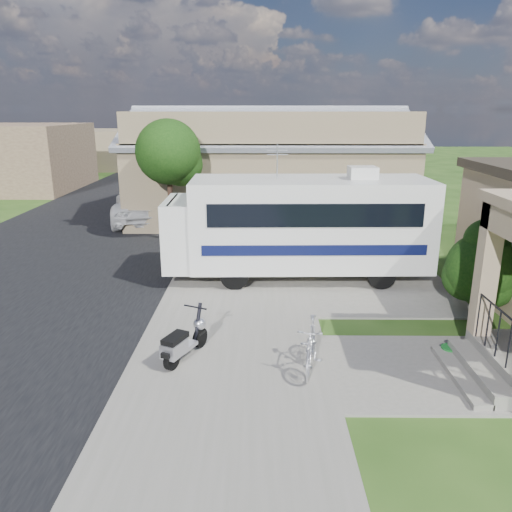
{
  "coord_description": "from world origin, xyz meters",
  "views": [
    {
      "loc": [
        -0.38,
        -9.65,
        4.88
      ],
      "look_at": [
        -0.5,
        2.5,
        1.3
      ],
      "focal_mm": 35.0,
      "sensor_mm": 36.0,
      "label": 1
    }
  ],
  "objects_px": {
    "motorhome": "(300,223)",
    "van": "(158,181)",
    "shrub": "(484,265)",
    "garden_hose": "(450,352)",
    "scooter": "(183,342)",
    "pickup_truck": "(142,205)",
    "bicycle": "(311,348)"
  },
  "relations": [
    {
      "from": "motorhome",
      "to": "van",
      "type": "bearing_deg",
      "value": 114.35
    },
    {
      "from": "shrub",
      "to": "garden_hose",
      "type": "relative_size",
      "value": 6.37
    },
    {
      "from": "shrub",
      "to": "scooter",
      "type": "xyz_separation_m",
      "value": [
        -7.01,
        -2.73,
        -0.77
      ]
    },
    {
      "from": "shrub",
      "to": "pickup_truck",
      "type": "bearing_deg",
      "value": 136.0
    },
    {
      "from": "bicycle",
      "to": "van",
      "type": "relative_size",
      "value": 0.29
    },
    {
      "from": "motorhome",
      "to": "shrub",
      "type": "height_order",
      "value": "motorhome"
    },
    {
      "from": "shrub",
      "to": "scooter",
      "type": "height_order",
      "value": "shrub"
    },
    {
      "from": "bicycle",
      "to": "garden_hose",
      "type": "bearing_deg",
      "value": 23.38
    },
    {
      "from": "motorhome",
      "to": "garden_hose",
      "type": "height_order",
      "value": "motorhome"
    },
    {
      "from": "motorhome",
      "to": "shrub",
      "type": "xyz_separation_m",
      "value": [
        4.34,
        -2.55,
        -0.46
      ]
    },
    {
      "from": "motorhome",
      "to": "garden_hose",
      "type": "xyz_separation_m",
      "value": [
        2.77,
        -4.94,
        -1.59
      ]
    },
    {
      "from": "garden_hose",
      "to": "bicycle",
      "type": "bearing_deg",
      "value": -167.28
    },
    {
      "from": "garden_hose",
      "to": "shrub",
      "type": "bearing_deg",
      "value": 56.69
    },
    {
      "from": "van",
      "to": "garden_hose",
      "type": "relative_size",
      "value": 15.38
    },
    {
      "from": "bicycle",
      "to": "garden_hose",
      "type": "relative_size",
      "value": 4.39
    },
    {
      "from": "pickup_truck",
      "to": "bicycle",
      "type": "bearing_deg",
      "value": 103.43
    },
    {
      "from": "scooter",
      "to": "bicycle",
      "type": "distance_m",
      "value": 2.52
    },
    {
      "from": "scooter",
      "to": "pickup_truck",
      "type": "xyz_separation_m",
      "value": [
        -3.82,
        13.19,
        0.3
      ]
    },
    {
      "from": "scooter",
      "to": "bicycle",
      "type": "xyz_separation_m",
      "value": [
        2.5,
        -0.32,
        0.04
      ]
    },
    {
      "from": "bicycle",
      "to": "garden_hose",
      "type": "height_order",
      "value": "bicycle"
    },
    {
      "from": "motorhome",
      "to": "shrub",
      "type": "relative_size",
      "value": 3.23
    },
    {
      "from": "van",
      "to": "scooter",
      "type": "bearing_deg",
      "value": -69.92
    },
    {
      "from": "motorhome",
      "to": "pickup_truck",
      "type": "xyz_separation_m",
      "value": [
        -6.49,
        7.9,
        -0.93
      ]
    },
    {
      "from": "shrub",
      "to": "garden_hose",
      "type": "xyz_separation_m",
      "value": [
        -1.57,
        -2.39,
        -1.13
      ]
    },
    {
      "from": "scooter",
      "to": "motorhome",
      "type": "bearing_deg",
      "value": 87.47
    },
    {
      "from": "motorhome",
      "to": "pickup_truck",
      "type": "bearing_deg",
      "value": 128.12
    },
    {
      "from": "motorhome",
      "to": "scooter",
      "type": "xyz_separation_m",
      "value": [
        -2.67,
        -5.29,
        -1.23
      ]
    },
    {
      "from": "motorhome",
      "to": "pickup_truck",
      "type": "height_order",
      "value": "motorhome"
    },
    {
      "from": "motorhome",
      "to": "garden_hose",
      "type": "distance_m",
      "value": 5.88
    },
    {
      "from": "scooter",
      "to": "pickup_truck",
      "type": "height_order",
      "value": "pickup_truck"
    },
    {
      "from": "garden_hose",
      "to": "scooter",
      "type": "bearing_deg",
      "value": -176.38
    },
    {
      "from": "motorhome",
      "to": "van",
      "type": "relative_size",
      "value": 1.34
    }
  ]
}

